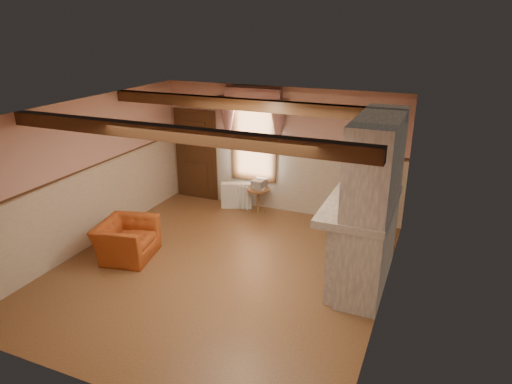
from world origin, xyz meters
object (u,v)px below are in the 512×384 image
at_px(side_table, 258,200).
at_px(oil_lamp, 365,188).
at_px(armchair, 127,240).
at_px(mantel_clock, 370,180).
at_px(radiator, 236,195).
at_px(bowl, 363,195).

bearing_deg(side_table, oil_lamp, -34.97).
relative_size(armchair, mantel_clock, 4.39).
distance_m(radiator, mantel_clock, 3.64).
relative_size(radiator, oil_lamp, 2.50).
distance_m(armchair, side_table, 3.24).
bearing_deg(mantel_clock, side_table, 153.78).
relative_size(side_table, radiator, 0.79).
height_order(radiator, mantel_clock, mantel_clock).
bearing_deg(bowl, armchair, -165.97).
xyz_separation_m(armchair, radiator, (0.84, 2.93, -0.04)).
height_order(armchair, bowl, bowl).
relative_size(side_table, mantel_clock, 2.29).
bearing_deg(radiator, mantel_clock, -43.56).
bearing_deg(mantel_clock, bowl, -90.00).
xyz_separation_m(armchair, mantel_clock, (4.02, 1.63, 1.18)).
bearing_deg(oil_lamp, side_table, 145.03).
bearing_deg(mantel_clock, armchair, -157.93).
distance_m(armchair, radiator, 3.05).
bearing_deg(side_table, bowl, -36.14).
distance_m(bowl, mantel_clock, 0.63).
relative_size(side_table, oil_lamp, 1.96).
height_order(side_table, bowl, bowl).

